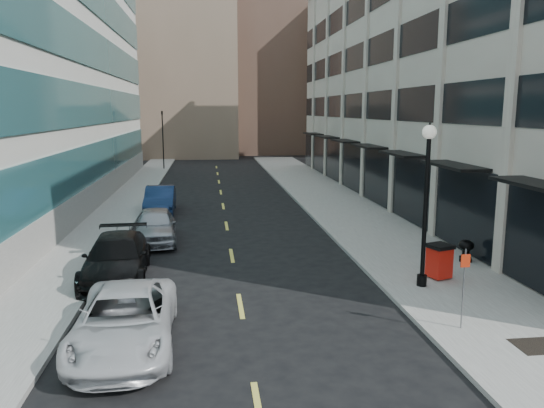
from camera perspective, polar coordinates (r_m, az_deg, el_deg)
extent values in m
cube|color=gray|center=(30.07, 9.53, -1.82)|extent=(5.00, 80.00, 0.15)
cube|color=gray|center=(29.39, -17.69, -2.45)|extent=(3.00, 80.00, 0.15)
cube|color=beige|center=(39.61, 20.61, 13.51)|extent=(14.00, 46.00, 18.00)
cube|color=black|center=(37.11, 10.31, 3.42)|extent=(0.18, 46.00, 3.60)
cube|color=black|center=(36.87, 10.55, 10.38)|extent=(0.12, 46.00, 1.80)
cube|color=black|center=(37.06, 10.73, 15.79)|extent=(0.12, 46.00, 1.80)
cube|color=beige|center=(21.42, 24.99, 16.66)|extent=(0.35, 0.60, 18.00)
cube|color=beige|center=(26.70, 17.98, 15.61)|extent=(0.35, 0.60, 18.00)
cube|color=beige|center=(32.24, 13.38, 14.79)|extent=(0.35, 0.60, 18.00)
cube|color=beige|center=(37.92, 10.16, 14.16)|extent=(0.35, 0.60, 18.00)
cube|color=beige|center=(43.68, 7.80, 13.67)|extent=(0.35, 0.60, 18.00)
cube|color=beige|center=(49.50, 6.00, 13.28)|extent=(0.35, 0.60, 18.00)
cube|color=beige|center=(55.36, 4.58, 12.96)|extent=(0.35, 0.60, 18.00)
cube|color=black|center=(18.50, 26.96, 1.81)|extent=(1.30, 4.00, 0.12)
cube|color=black|center=(23.68, 18.92, 3.94)|extent=(1.30, 4.00, 0.12)
cube|color=black|center=(29.17, 13.81, 5.26)|extent=(1.30, 4.00, 0.12)
cube|color=black|center=(34.83, 10.32, 6.13)|extent=(1.30, 4.00, 0.12)
cube|color=black|center=(40.59, 7.81, 6.74)|extent=(1.30, 4.00, 0.12)
cube|color=black|center=(46.41, 5.92, 7.19)|extent=(1.30, 4.00, 0.12)
cube|color=black|center=(52.27, 4.46, 7.54)|extent=(1.30, 4.00, 0.12)
cube|color=gray|center=(36.28, -18.02, 1.18)|extent=(0.20, 46.00, 1.80)
cube|color=#337277|center=(36.03, -18.22, 4.48)|extent=(0.14, 45.60, 2.40)
cube|color=#337277|center=(35.89, -18.53, 10.04)|extent=(0.14, 45.60, 2.40)
cube|color=#337277|center=(36.09, -18.85, 15.60)|extent=(0.14, 45.60, 2.40)
cube|color=#856C57|center=(76.65, -9.56, 15.80)|extent=(14.00, 18.00, 28.00)
cube|color=brown|center=(81.41, -0.61, 17.72)|extent=(12.00, 16.00, 34.00)
cube|color=#856C57|center=(87.31, -15.95, 12.87)|extent=(12.00, 14.00, 22.00)
cube|color=beige|center=(76.67, 7.55, 12.85)|extent=(10.00, 14.00, 20.00)
cube|color=black|center=(15.93, 27.01, -13.42)|extent=(1.40, 1.00, 0.01)
cube|color=#D8CC4C|center=(17.37, -3.42, -10.87)|extent=(0.15, 2.20, 0.01)
cube|color=#D8CC4C|center=(23.07, -4.35, -5.55)|extent=(0.15, 2.20, 0.01)
cube|color=#D8CC4C|center=(28.89, -4.91, -2.35)|extent=(0.15, 2.20, 0.01)
cube|color=#D8CC4C|center=(34.77, -5.28, -0.23)|extent=(0.15, 2.20, 0.01)
cube|color=#D8CC4C|center=(40.68, -5.54, 1.28)|extent=(0.15, 2.20, 0.01)
cube|color=#D8CC4C|center=(46.62, -5.73, 2.40)|extent=(0.15, 2.20, 0.01)
cube|color=#D8CC4C|center=(52.57, -5.88, 3.27)|extent=(0.15, 2.20, 0.01)
cube|color=#D8CC4C|center=(58.53, -6.00, 3.96)|extent=(0.15, 2.20, 0.01)
cylinder|color=black|center=(56.47, -11.64, 6.64)|extent=(0.12, 0.12, 6.00)
imported|color=black|center=(56.38, -11.75, 9.67)|extent=(0.66, 0.66, 1.98)
imported|color=silver|center=(14.77, -15.54, -11.96)|extent=(2.66, 5.55, 1.53)
imported|color=black|center=(20.50, -16.37, -5.62)|extent=(2.50, 5.65, 1.61)
imported|color=#A1A4AA|center=(25.69, -12.44, -2.29)|extent=(2.27, 4.89, 1.62)
imported|color=navy|center=(32.94, -11.93, 0.44)|extent=(1.80, 4.94, 1.62)
cube|color=red|center=(20.31, 17.54, -5.96)|extent=(0.88, 0.88, 1.12)
cube|color=black|center=(20.16, 17.63, -4.34)|extent=(1.00, 1.00, 0.13)
cylinder|color=black|center=(20.68, 16.48, -7.03)|extent=(0.07, 0.25, 0.25)
cylinder|color=black|center=(20.86, 17.61, -6.94)|extent=(0.07, 0.25, 0.25)
cylinder|color=black|center=(19.42, 15.81, -7.89)|extent=(0.35, 0.35, 0.39)
cylinder|color=black|center=(18.82, 16.17, -0.62)|extent=(0.15, 0.15, 4.96)
sphere|color=silver|center=(18.53, 16.57, 7.44)|extent=(0.47, 0.47, 0.47)
cone|color=black|center=(18.52, 16.62, 8.27)|extent=(0.13, 0.13, 0.19)
cylinder|color=slate|center=(15.87, 19.88, -8.58)|extent=(0.04, 0.04, 2.30)
cube|color=#B1250B|center=(15.62, 20.09, -5.76)|extent=(0.27, 0.03, 0.36)
cube|color=black|center=(23.09, 20.08, -5.59)|extent=(0.62, 0.62, 0.13)
cylinder|color=black|center=(23.02, 20.12, -4.94)|extent=(0.29, 0.29, 0.45)
ellipsoid|color=black|center=(22.95, 20.16, -4.18)|extent=(0.63, 0.63, 0.44)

